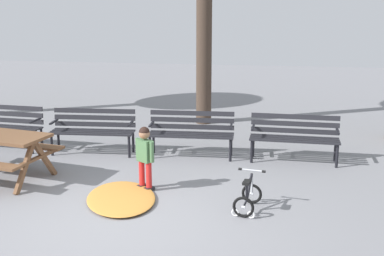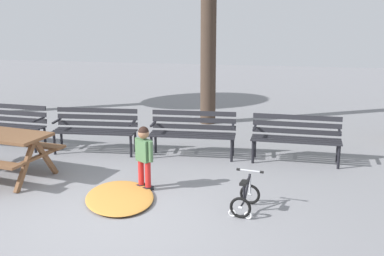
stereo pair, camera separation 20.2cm
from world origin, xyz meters
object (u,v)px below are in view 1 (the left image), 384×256
at_px(kids_bicycle, 248,197).
at_px(park_bench_left, 93,127).
at_px(park_bench_right, 191,130).
at_px(park_bench_far_left, 4,123).
at_px(park_bench_far_right, 294,134).
at_px(child_standing, 145,153).

bearing_deg(kids_bicycle, park_bench_left, 143.12).
bearing_deg(park_bench_right, park_bench_far_left, -179.22).
relative_size(park_bench_left, park_bench_far_right, 1.01).
distance_m(park_bench_far_right, kids_bicycle, 2.55).
height_order(park_bench_far_left, kids_bicycle, park_bench_far_left).
height_order(park_bench_left, park_bench_far_right, same).
bearing_deg(child_standing, park_bench_far_right, 38.95).
bearing_deg(park_bench_right, child_standing, -102.42).
relative_size(park_bench_far_right, child_standing, 1.60).
height_order(park_bench_right, kids_bicycle, park_bench_right).
distance_m(park_bench_far_left, park_bench_right, 3.79).
bearing_deg(park_bench_left, park_bench_far_left, 178.62).
bearing_deg(park_bench_far_left, park_bench_far_right, 0.54).
height_order(park_bench_far_left, child_standing, child_standing).
relative_size(park_bench_left, kids_bicycle, 2.70).
relative_size(park_bench_far_left, park_bench_left, 1.00).
xyz_separation_m(park_bench_right, park_bench_far_right, (1.91, 0.00, 0.00)).
relative_size(park_bench_far_left, child_standing, 1.61).
height_order(park_bench_right, park_bench_far_right, same).
relative_size(park_bench_far_left, park_bench_right, 1.01).
relative_size(park_bench_left, park_bench_right, 1.00).
relative_size(park_bench_right, child_standing, 1.60).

